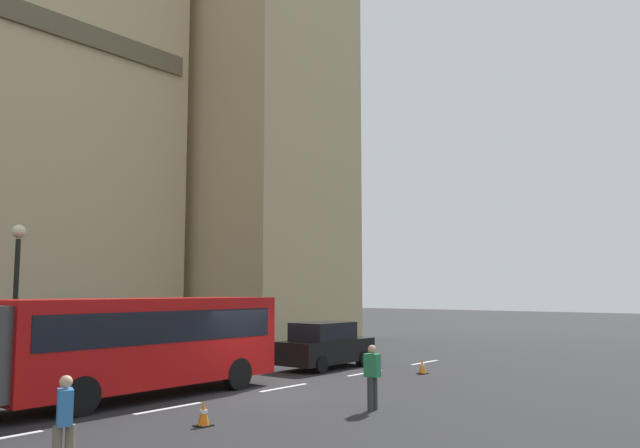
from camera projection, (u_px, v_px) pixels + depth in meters
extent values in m
plane|color=#262628|center=(257.00, 393.00, 19.50)|extent=(160.00, 160.00, 0.00)
cube|color=silver|center=(169.00, 408.00, 16.89)|extent=(2.20, 0.16, 0.01)
cube|color=silver|center=(284.00, 388.00, 20.47)|extent=(2.20, 0.16, 0.01)
cube|color=silver|center=(365.00, 373.00, 24.04)|extent=(2.20, 0.16, 0.01)
cube|color=silver|center=(425.00, 362.00, 27.62)|extent=(2.20, 0.16, 0.01)
cube|color=#B20F0F|center=(143.00, 341.00, 18.74)|extent=(8.77, 2.50, 2.50)
cube|color=black|center=(143.00, 325.00, 18.79)|extent=(8.06, 2.54, 0.90)
cylinder|color=black|center=(238.00, 374.00, 20.10)|extent=(1.00, 0.30, 1.00)
cylinder|color=black|center=(81.00, 396.00, 15.88)|extent=(1.00, 0.30, 1.00)
cube|color=black|center=(326.00, 351.00, 25.67)|extent=(4.40, 1.80, 0.90)
cube|color=black|center=(323.00, 331.00, 25.60)|extent=(2.46, 1.66, 0.70)
cylinder|color=black|center=(362.00, 359.00, 26.22)|extent=(0.64, 0.30, 0.64)
cylinder|color=black|center=(320.00, 365.00, 24.04)|extent=(0.64, 0.30, 0.64)
cube|color=black|center=(203.00, 425.00, 14.69)|extent=(0.36, 0.36, 0.03)
cone|color=orange|center=(204.00, 413.00, 14.72)|extent=(0.28, 0.28, 0.55)
cylinder|color=white|center=(204.00, 411.00, 14.73)|extent=(0.17, 0.17, 0.08)
cube|color=black|center=(422.00, 373.00, 23.91)|extent=(0.36, 0.36, 0.03)
cone|color=orange|center=(422.00, 366.00, 23.94)|extent=(0.28, 0.28, 0.55)
cylinder|color=white|center=(422.00, 365.00, 23.95)|extent=(0.17, 0.17, 0.08)
cylinder|color=black|center=(11.00, 385.00, 20.08)|extent=(0.32, 0.32, 0.30)
cylinder|color=black|center=(15.00, 313.00, 20.32)|extent=(0.16, 0.16, 4.80)
sphere|color=beige|center=(19.00, 231.00, 20.59)|extent=(0.44, 0.44, 0.44)
cube|color=#3372B2|center=(65.00, 407.00, 10.78)|extent=(0.39, 0.46, 0.60)
sphere|color=tan|center=(66.00, 382.00, 10.83)|extent=(0.22, 0.22, 0.22)
cylinder|color=#333333|center=(370.00, 394.00, 16.61)|extent=(0.16, 0.16, 0.86)
cylinder|color=#333333|center=(375.00, 393.00, 16.77)|extent=(0.16, 0.16, 0.86)
cube|color=#267F4C|center=(372.00, 365.00, 16.77)|extent=(0.24, 0.40, 0.60)
sphere|color=tan|center=(372.00, 349.00, 16.81)|extent=(0.22, 0.22, 0.22)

